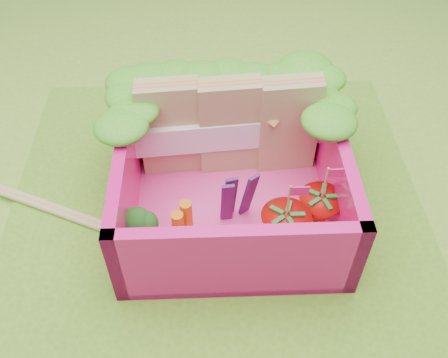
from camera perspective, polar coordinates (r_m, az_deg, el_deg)
name	(u,v)px	position (r m, az deg, el deg)	size (l,w,h in m)	color
ground	(217,209)	(3.18, -0.81, -3.50)	(14.00, 14.00, 0.00)	#88B232
placemat	(217,208)	(3.17, -0.82, -3.33)	(2.60, 2.60, 0.03)	#69A825
bento_floor	(231,203)	(3.15, 0.82, -2.78)	(1.30, 1.30, 0.05)	#FF41A0
bento_box	(232,176)	(2.96, 0.87, 0.35)	(1.30, 1.30, 0.55)	#F81483
lettuce_ruffle	(229,84)	(3.09, 0.53, 10.81)	(1.43, 0.77, 0.11)	#37941A
sandwich_stack	(230,127)	(3.14, 0.69, 6.00)	(1.20, 0.27, 0.66)	tan
broccoli	(142,229)	(2.79, -9.35, -5.68)	(0.34, 0.34, 0.26)	#6DA650
carrot_sticks	(183,224)	(2.86, -4.74, -5.10)	(0.12, 0.14, 0.27)	orange
purple_wedges	(235,198)	(2.89, 1.31, -2.17)	(0.20, 0.10, 0.38)	#431854
strawberry_left	(284,231)	(2.82, 6.89, -5.92)	(0.28, 0.28, 0.52)	red
strawberry_right	(319,212)	(2.94, 10.80, -3.71)	(0.26, 0.26, 0.50)	red
snap_peas	(291,237)	(2.95, 7.62, -6.55)	(0.65, 0.23, 0.05)	#52AD36
chopsticks	(66,213)	(3.25, -17.64, -3.71)	(2.14, 1.01, 0.04)	tan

